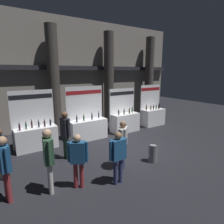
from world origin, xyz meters
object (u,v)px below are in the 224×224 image
at_px(visitor_6, 1,150).
at_px(visitor_4, 118,153).
at_px(visitor_1, 65,131).
at_px(visitor_2, 78,157).
at_px(visitor_3, 123,140).
at_px(trash_bin, 153,153).
at_px(visitor_0, 49,155).
at_px(exhibitor_booth_1, 88,127).
at_px(exhibitor_booth_0, 36,135).
at_px(visitor_5, 5,164).
at_px(exhibitor_booth_2, 125,121).
at_px(exhibitor_booth_3, 153,115).

bearing_deg(visitor_6, visitor_4, -156.17).
bearing_deg(visitor_1, visitor_2, -21.96).
height_order(visitor_3, visitor_6, visitor_3).
distance_m(trash_bin, visitor_0, 3.74).
height_order(visitor_1, visitor_3, visitor_1).
bearing_deg(visitor_4, visitor_6, 139.71).
distance_m(exhibitor_booth_1, visitor_6, 4.21).
bearing_deg(exhibitor_booth_0, visitor_4, -70.90).
distance_m(visitor_3, visitor_6, 3.76).
height_order(visitor_0, visitor_1, visitor_1).
height_order(exhibitor_booth_0, visitor_1, exhibitor_booth_0).
bearing_deg(visitor_4, visitor_5, 158.73).
xyz_separation_m(visitor_0, visitor_3, (2.45, -0.00, -0.10)).
xyz_separation_m(exhibitor_booth_0, visitor_4, (1.40, -4.04, 0.35)).
relative_size(visitor_1, visitor_5, 1.05).
bearing_deg(exhibitor_booth_2, exhibitor_booth_3, 1.70).
bearing_deg(trash_bin, visitor_0, 176.27).
relative_size(visitor_1, visitor_4, 1.15).
xyz_separation_m(exhibitor_booth_0, exhibitor_booth_2, (4.63, -0.16, 0.00)).
relative_size(trash_bin, visitor_1, 0.36).
distance_m(exhibitor_booth_3, visitor_1, 6.31).
xyz_separation_m(exhibitor_booth_1, exhibitor_booth_2, (2.25, -0.03, -0.01)).
xyz_separation_m(visitor_3, visitor_4, (-0.66, -0.66, -0.05)).
height_order(exhibitor_booth_2, visitor_6, exhibitor_booth_2).
bearing_deg(exhibitor_booth_0, visitor_0, -96.45).
height_order(trash_bin, visitor_3, visitor_3).
distance_m(visitor_1, visitor_5, 2.61).
relative_size(exhibitor_booth_1, visitor_6, 1.56).
bearing_deg(exhibitor_booth_0, exhibitor_booth_1, -3.21).
bearing_deg(trash_bin, visitor_1, 141.71).
bearing_deg(exhibitor_booth_2, visitor_5, -153.59).
bearing_deg(exhibitor_booth_1, exhibitor_booth_3, 0.47).
relative_size(exhibitor_booth_2, visitor_1, 1.28).
bearing_deg(exhibitor_booth_3, visitor_2, -151.58).
relative_size(exhibitor_booth_0, exhibitor_booth_1, 0.97).
relative_size(exhibitor_booth_2, exhibitor_booth_3, 0.96).
distance_m(exhibitor_booth_2, visitor_5, 6.74).
bearing_deg(exhibitor_booth_0, visitor_5, -113.76).
height_order(visitor_3, visitor_5, visitor_5).
distance_m(visitor_1, visitor_3, 2.23).
bearing_deg(exhibitor_booth_3, visitor_1, -166.07).
relative_size(visitor_2, visitor_3, 0.95).
relative_size(exhibitor_booth_0, visitor_1, 1.36).
bearing_deg(exhibitor_booth_0, visitor_2, -84.45).
distance_m(exhibitor_booth_1, visitor_5, 4.84).
bearing_deg(exhibitor_booth_1, visitor_2, -120.33).
distance_m(visitor_0, visitor_6, 1.77).
bearing_deg(visitor_3, visitor_6, -65.77).
bearing_deg(exhibitor_booth_0, visitor_3, -58.65).
distance_m(exhibitor_booth_3, visitor_0, 7.94).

